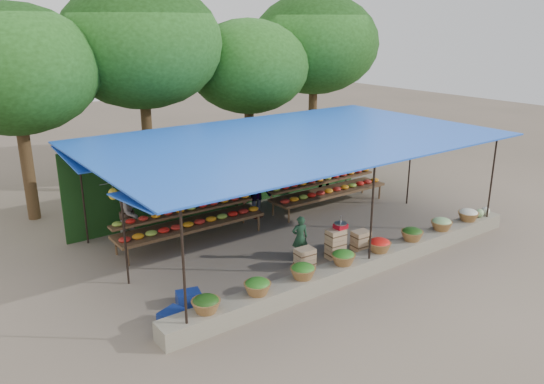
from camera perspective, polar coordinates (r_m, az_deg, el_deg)
ground at (r=14.92m, az=2.26°, el=-4.77°), size 60.00×60.00×0.00m
stone_curb at (r=12.99m, az=9.87°, el=-7.64°), size 10.60×0.55×0.40m
stall_canopy at (r=14.17m, az=2.22°, el=5.36°), size 10.80×6.60×2.82m
produce_baskets at (r=12.77m, az=9.64°, el=-6.28°), size 8.98×0.58×0.34m
netting_backdrop at (r=16.97m, az=-4.29°, el=2.45°), size 10.60×0.06×2.50m
tree_row at (r=19.19m, az=-8.03°, el=14.56°), size 16.51×5.50×7.12m
fruit_table_left at (r=14.51m, az=-8.82°, el=-3.07°), size 4.21×0.95×0.93m
fruit_table_right at (r=17.22m, az=6.06°, el=0.40°), size 4.21×0.95×0.93m
crate_counter at (r=13.55m, az=6.75°, el=-5.87°), size 2.37×0.37×0.77m
weighing_scale at (r=13.46m, az=7.39°, el=-3.58°), size 0.32×0.32×0.34m
vendor_seated at (r=13.35m, az=3.02°, el=-4.92°), size 0.49×0.41×1.14m
customer_left at (r=14.68m, az=-14.87°, el=-2.08°), size 1.05×0.96×1.76m
customer_mid at (r=16.06m, az=-1.60°, el=0.01°), size 1.07×0.62×1.64m
customer_right at (r=18.18m, az=5.68°, el=2.40°), size 1.18×0.77×1.86m
blue_crate_front at (r=10.96m, az=-10.75°, el=-13.10°), size 0.58×0.50×0.29m
blue_crate_back at (r=11.57m, az=-8.97°, el=-11.21°), size 0.57×0.47×0.30m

